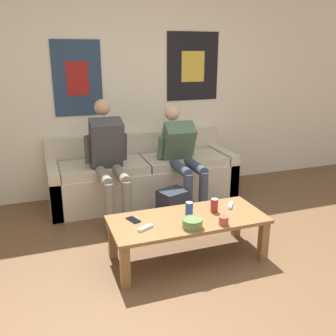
{
  "coord_description": "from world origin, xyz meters",
  "views": [
    {
      "loc": [
        -1.2,
        -2.03,
        1.76
      ],
      "look_at": [
        -0.04,
        1.22,
        0.67
      ],
      "focal_mm": 40.0,
      "sensor_mm": 36.0,
      "label": 1
    }
  ],
  "objects_px": {
    "game_controller_near_left": "(145,228)",
    "game_controller_near_right": "(230,205)",
    "person_seated_teen": "(182,153)",
    "couch": "(143,176)",
    "backpack": "(174,208)",
    "ceramic_bowl": "(192,223)",
    "person_seated_adult": "(109,156)",
    "pillar_candle": "(224,221)",
    "cell_phone": "(133,220)",
    "drink_can_blue": "(189,209)",
    "coffee_table": "(188,224)",
    "drink_can_red": "(214,205)"
  },
  "relations": [
    {
      "from": "game_controller_near_left",
      "to": "game_controller_near_right",
      "type": "bearing_deg",
      "value": 11.66
    },
    {
      "from": "person_seated_teen",
      "to": "couch",
      "type": "bearing_deg",
      "value": 136.67
    },
    {
      "from": "backpack",
      "to": "person_seated_teen",
      "type": "bearing_deg",
      "value": 60.02
    },
    {
      "from": "couch",
      "to": "ceramic_bowl",
      "type": "relative_size",
      "value": 13.06
    },
    {
      "from": "couch",
      "to": "ceramic_bowl",
      "type": "distance_m",
      "value": 1.68
    },
    {
      "from": "person_seated_adult",
      "to": "game_controller_near_right",
      "type": "relative_size",
      "value": 9.09
    },
    {
      "from": "ceramic_bowl",
      "to": "pillar_candle",
      "type": "relative_size",
      "value": 2.01
    },
    {
      "from": "ceramic_bowl",
      "to": "cell_phone",
      "type": "height_order",
      "value": "ceramic_bowl"
    },
    {
      "from": "pillar_candle",
      "to": "game_controller_near_right",
      "type": "xyz_separation_m",
      "value": [
        0.24,
        0.32,
        -0.02
      ]
    },
    {
      "from": "person_seated_teen",
      "to": "drink_can_blue",
      "type": "height_order",
      "value": "person_seated_teen"
    },
    {
      "from": "person_seated_adult",
      "to": "cell_phone",
      "type": "bearing_deg",
      "value": -90.03
    },
    {
      "from": "drink_can_blue",
      "to": "game_controller_near_right",
      "type": "relative_size",
      "value": 0.89
    },
    {
      "from": "coffee_table",
      "to": "backpack",
      "type": "bearing_deg",
      "value": 79.5
    },
    {
      "from": "couch",
      "to": "ceramic_bowl",
      "type": "height_order",
      "value": "couch"
    },
    {
      "from": "person_seated_adult",
      "to": "ceramic_bowl",
      "type": "xyz_separation_m",
      "value": [
        0.42,
        -1.3,
        -0.25
      ]
    },
    {
      "from": "person_seated_adult",
      "to": "pillar_candle",
      "type": "height_order",
      "value": "person_seated_adult"
    },
    {
      "from": "drink_can_blue",
      "to": "person_seated_teen",
      "type": "bearing_deg",
      "value": 71.67
    },
    {
      "from": "drink_can_red",
      "to": "cell_phone",
      "type": "relative_size",
      "value": 0.83
    },
    {
      "from": "pillar_candle",
      "to": "game_controller_near_right",
      "type": "relative_size",
      "value": 0.61
    },
    {
      "from": "game_controller_near_right",
      "to": "game_controller_near_left",
      "type": "bearing_deg",
      "value": -168.34
    },
    {
      "from": "person_seated_adult",
      "to": "game_controller_near_left",
      "type": "relative_size",
      "value": 8.77
    },
    {
      "from": "drink_can_blue",
      "to": "game_controller_near_right",
      "type": "xyz_separation_m",
      "value": [
        0.44,
        0.06,
        -0.05
      ]
    },
    {
      "from": "couch",
      "to": "pillar_candle",
      "type": "xyz_separation_m",
      "value": [
        0.2,
        -1.71,
        0.14
      ]
    },
    {
      "from": "drink_can_red",
      "to": "pillar_candle",
      "type": "bearing_deg",
      "value": -99.2
    },
    {
      "from": "pillar_candle",
      "to": "game_controller_near_right",
      "type": "height_order",
      "value": "pillar_candle"
    },
    {
      "from": "coffee_table",
      "to": "backpack",
      "type": "xyz_separation_m",
      "value": [
        0.13,
        0.68,
        -0.15
      ]
    },
    {
      "from": "person_seated_teen",
      "to": "game_controller_near_left",
      "type": "xyz_separation_m",
      "value": [
        -0.8,
        -1.23,
        -0.24
      ]
    },
    {
      "from": "game_controller_near_left",
      "to": "cell_phone",
      "type": "bearing_deg",
      "value": 104.94
    },
    {
      "from": "couch",
      "to": "person_seated_adult",
      "type": "height_order",
      "value": "person_seated_adult"
    },
    {
      "from": "person_seated_adult",
      "to": "game_controller_near_right",
      "type": "bearing_deg",
      "value": -47.98
    },
    {
      "from": "person_seated_adult",
      "to": "drink_can_blue",
      "type": "xyz_separation_m",
      "value": [
        0.48,
        -1.07,
        -0.24
      ]
    },
    {
      "from": "coffee_table",
      "to": "ceramic_bowl",
      "type": "xyz_separation_m",
      "value": [
        -0.04,
        -0.18,
        0.1
      ]
    },
    {
      "from": "game_controller_near_left",
      "to": "coffee_table",
      "type": "bearing_deg",
      "value": 11.56
    },
    {
      "from": "person_seated_adult",
      "to": "backpack",
      "type": "distance_m",
      "value": 0.88
    },
    {
      "from": "coffee_table",
      "to": "drink_can_blue",
      "type": "distance_m",
      "value": 0.13
    },
    {
      "from": "couch",
      "to": "game_controller_near_right",
      "type": "bearing_deg",
      "value": -72.61
    },
    {
      "from": "person_seated_teen",
      "to": "backpack",
      "type": "bearing_deg",
      "value": -119.98
    },
    {
      "from": "couch",
      "to": "game_controller_near_right",
      "type": "xyz_separation_m",
      "value": [
        0.44,
        -1.39,
        0.11
      ]
    },
    {
      "from": "game_controller_near_left",
      "to": "game_controller_near_right",
      "type": "height_order",
      "value": "same"
    },
    {
      "from": "couch",
      "to": "drink_can_red",
      "type": "bearing_deg",
      "value": -80.63
    },
    {
      "from": "coffee_table",
      "to": "game_controller_near_right",
      "type": "height_order",
      "value": "game_controller_near_right"
    },
    {
      "from": "game_controller_near_left",
      "to": "drink_can_red",
      "type": "bearing_deg",
      "value": 10.07
    },
    {
      "from": "person_seated_adult",
      "to": "pillar_candle",
      "type": "relative_size",
      "value": 14.87
    },
    {
      "from": "person_seated_adult",
      "to": "drink_can_red",
      "type": "relative_size",
      "value": 10.19
    },
    {
      "from": "pillar_candle",
      "to": "drink_can_blue",
      "type": "xyz_separation_m",
      "value": [
        -0.2,
        0.26,
        0.03
      ]
    },
    {
      "from": "coffee_table",
      "to": "backpack",
      "type": "distance_m",
      "value": 0.71
    },
    {
      "from": "cell_phone",
      "to": "backpack",
      "type": "bearing_deg",
      "value": 44.64
    },
    {
      "from": "backpack",
      "to": "pillar_candle",
      "type": "height_order",
      "value": "pillar_candle"
    },
    {
      "from": "person_seated_adult",
      "to": "ceramic_bowl",
      "type": "height_order",
      "value": "person_seated_adult"
    },
    {
      "from": "ceramic_bowl",
      "to": "game_controller_near_left",
      "type": "height_order",
      "value": "ceramic_bowl"
    }
  ]
}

